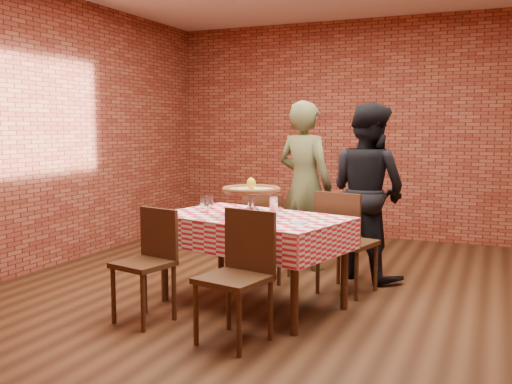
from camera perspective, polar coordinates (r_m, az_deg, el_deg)
ground at (r=5.09m, az=3.81°, el=-10.44°), size 6.00×6.00×0.00m
back_wall at (r=7.77m, az=11.28°, el=6.15°), size 5.50×0.00×5.50m
table at (r=4.77m, az=-0.37°, el=-6.93°), size 1.67×1.24×0.75m
tablecloth at (r=4.72m, az=-0.37°, el=-3.91°), size 1.71×1.28×0.26m
pizza_stand at (r=4.65m, az=-0.48°, el=-1.16°), size 0.65×0.65×0.21m
pizza at (r=4.64m, az=-0.48°, el=0.20°), size 0.67×0.67×0.03m
lemon at (r=4.63m, az=-0.49°, el=0.86°), size 0.10×0.10×0.10m
water_glass_left at (r=4.91m, az=-5.16°, el=-1.31°), size 0.09×0.09×0.12m
water_glass_right at (r=5.11m, az=-4.68°, el=-0.99°), size 0.09×0.09×0.12m
side_plate at (r=4.34m, az=4.28°, el=-3.06°), size 0.18×0.18×0.01m
sweetener_packet_a at (r=4.26m, az=4.23°, el=-3.27°), size 0.06×0.05×0.00m
sweetener_packet_b at (r=4.24m, az=5.05°, el=-3.32°), size 0.06×0.06×0.00m
condiment_caddy at (r=4.95m, az=2.09°, el=-1.13°), size 0.12×0.11×0.13m
chair_near_left at (r=4.44m, az=-11.21°, el=-7.35°), size 0.45×0.45×0.86m
chair_near_right at (r=3.94m, az=-2.27°, el=-8.65°), size 0.50×0.50×0.91m
chair_far_left at (r=5.54m, az=1.25°, el=-4.41°), size 0.41×0.41×0.87m
chair_far_right at (r=5.18m, az=9.14°, el=-4.94°), size 0.53×0.53×0.92m
diner_olive at (r=5.98m, az=4.89°, el=0.67°), size 0.73×0.59×1.75m
diner_black at (r=5.66m, az=11.12°, el=0.05°), size 1.04×0.97×1.72m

